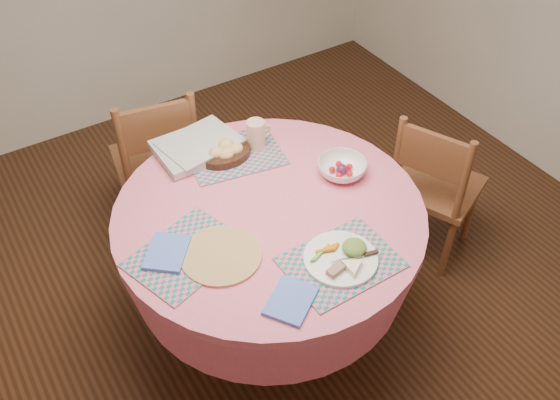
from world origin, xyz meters
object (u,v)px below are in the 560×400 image
(dining_table, at_px, (270,244))
(wicker_trivet, at_px, (221,255))
(chair_back, at_px, (158,160))
(dinner_plate, at_px, (343,257))
(bread_bowl, at_px, (225,152))
(chair_right, at_px, (434,186))
(fruit_bowl, at_px, (342,168))
(latte_mug, at_px, (256,134))

(dining_table, height_order, wicker_trivet, wicker_trivet)
(chair_back, relative_size, dinner_plate, 3.33)
(bread_bowl, bearing_deg, chair_right, -22.53)
(wicker_trivet, xyz_separation_m, fruit_bowl, (0.65, 0.14, 0.03))
(fruit_bowl, bearing_deg, chair_right, -2.96)
(chair_back, xyz_separation_m, fruit_bowl, (0.50, -0.83, 0.31))
(chair_back, relative_size, wicker_trivet, 3.00)
(wicker_trivet, bearing_deg, dinner_plate, -35.28)
(dinner_plate, height_order, latte_mug, latte_mug)
(dining_table, relative_size, dinner_plate, 4.59)
(dining_table, bearing_deg, latte_mug, 66.27)
(chair_right, xyz_separation_m, latte_mug, (-0.77, 0.38, 0.38))
(dining_table, distance_m, dinner_plate, 0.44)
(dining_table, height_order, latte_mug, latte_mug)
(chair_right, xyz_separation_m, wicker_trivet, (-1.20, -0.11, 0.31))
(dining_table, xyz_separation_m, wicker_trivet, (-0.28, -0.11, 0.20))
(chair_right, relative_size, chair_back, 0.95)
(dinner_plate, distance_m, bread_bowl, 0.75)
(wicker_trivet, distance_m, bread_bowl, 0.57)
(chair_right, bearing_deg, fruit_bowl, 62.66)
(chair_back, height_order, fruit_bowl, chair_back)
(chair_back, height_order, dinner_plate, chair_back)
(dinner_plate, bearing_deg, wicker_trivet, 144.72)
(chair_right, height_order, chair_back, chair_back)
(chair_right, relative_size, bread_bowl, 3.71)
(chair_back, relative_size, latte_mug, 6.89)
(chair_right, distance_m, latte_mug, 0.93)
(bread_bowl, bearing_deg, wicker_trivet, -120.23)
(chair_right, relative_size, wicker_trivet, 2.84)
(dining_table, relative_size, fruit_bowl, 5.27)
(bread_bowl, bearing_deg, latte_mug, -1.93)
(chair_back, bearing_deg, latte_mug, 131.23)
(chair_back, xyz_separation_m, wicker_trivet, (-0.14, -0.97, 0.29))
(fruit_bowl, bearing_deg, dinner_plate, -125.69)
(dinner_plate, xyz_separation_m, bread_bowl, (-0.07, 0.75, 0.01))
(dinner_plate, distance_m, fruit_bowl, 0.49)
(dinner_plate, height_order, bread_bowl, bread_bowl)
(wicker_trivet, height_order, latte_mug, latte_mug)
(bread_bowl, xyz_separation_m, latte_mug, (0.15, -0.01, 0.04))
(chair_right, bearing_deg, wicker_trivet, 70.92)
(dining_table, relative_size, wicker_trivet, 4.13)
(wicker_trivet, bearing_deg, chair_back, 81.54)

